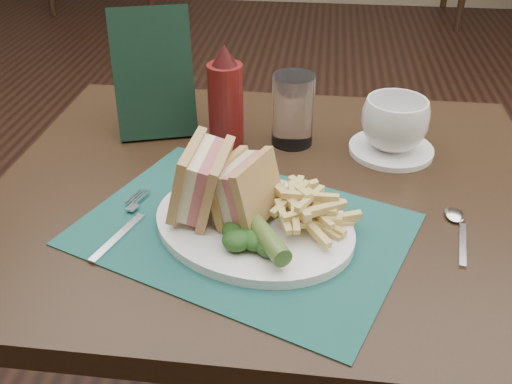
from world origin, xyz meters
The scene contains 17 objects.
floor centered at (0.00, 0.00, 0.00)m, with size 7.00×7.00×0.00m, color black.
wall_back centered at (0.00, 3.50, 0.00)m, with size 6.00×6.00×0.00m, color gray.
table_main centered at (0.00, -0.50, 0.38)m, with size 0.90×0.75×0.75m, color black, non-canonical shape.
placemat centered at (-0.03, -0.63, 0.75)m, with size 0.45×0.32×0.00m, color #174A44.
plate centered at (-0.01, -0.63, 0.76)m, with size 0.30×0.24×0.01m, color white, non-canonical shape.
sandwich_half_a centered at (-0.11, -0.61, 0.82)m, with size 0.06×0.11×0.10m, color tan, non-canonical shape.
sandwich_half_b centered at (-0.04, -0.61, 0.82)m, with size 0.06×0.10×0.09m, color tan, non-canonical shape.
kale_garnish centered at (0.00, -0.68, 0.78)m, with size 0.11×0.08×0.03m, color #193B15, non-canonical shape.
pickle_spear centered at (0.01, -0.68, 0.79)m, with size 0.03×0.03×0.12m, color #415E24.
fries_pile centered at (0.05, -0.62, 0.80)m, with size 0.18×0.20×0.06m, color #DEC46F, non-canonical shape.
fork centered at (-0.20, -0.64, 0.76)m, with size 0.03×0.17×0.01m, color silver, non-canonical shape.
spoon centered at (0.28, -0.60, 0.76)m, with size 0.03×0.15×0.01m, color silver, non-canonical shape.
saucer centered at (0.20, -0.36, 0.76)m, with size 0.15×0.15×0.01m, color white.
coffee_cup centered at (0.20, -0.36, 0.81)m, with size 0.12×0.12×0.09m, color white.
drinking_glass centered at (0.02, -0.35, 0.81)m, with size 0.08×0.08×0.13m, color white.
ketchup_bottle centered at (-0.10, -0.36, 0.84)m, with size 0.06×0.06×0.19m, color #57100E, non-canonical shape.
check_presenter centered at (-0.23, -0.33, 0.86)m, with size 0.14×0.02×0.24m, color black.
Camera 1 is at (0.07, -1.28, 1.25)m, focal length 40.00 mm.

